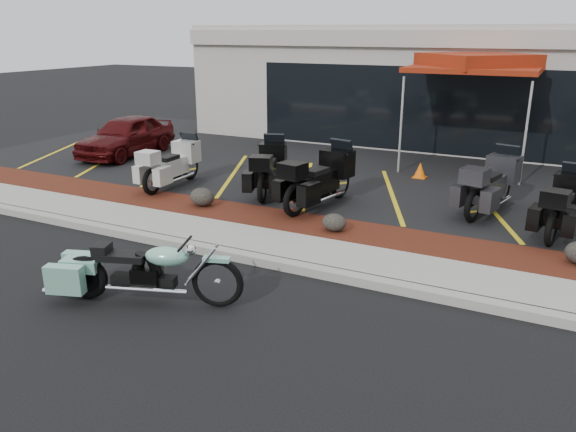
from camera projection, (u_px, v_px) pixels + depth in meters
The scene contains 17 objects.
ground at pixel (286, 296), 8.54m from camera, with size 90.00×90.00×0.00m, color black.
curb at pixel (310, 270), 9.28m from camera, with size 24.00×0.25×0.15m, color gray.
sidewalk at pixel (327, 255), 9.87m from camera, with size 24.00×1.20×0.15m, color gray.
mulch_bed at pixel (350, 234), 10.89m from camera, with size 24.00×1.20×0.16m, color black.
upper_lot at pixel (419, 174), 15.48m from camera, with size 26.00×9.60×0.15m, color black.
dealership_building at pixel (465, 84), 20.20m from camera, with size 18.00×8.16×4.00m.
boulder_left at pixel (202, 197), 12.31m from camera, with size 0.56×0.47×0.40m, color black.
boulder_mid at pixel (334, 222), 10.78m from camera, with size 0.48×0.40×0.34m, color black.
hero_cruiser at pixel (217, 275), 8.03m from camera, with size 2.87×0.73×1.01m, color #7CC1A7, non-canonical shape.
touring_white at pixel (190, 156), 14.37m from camera, with size 2.14×0.82×1.25m, color beige, non-canonical shape.
touring_black_front at pixel (274, 159), 13.90m from camera, with size 2.22×0.85×1.29m, color black, non-canonical shape.
touring_black_mid at pixel (340, 169), 12.76m from camera, with size 2.37×0.90×1.38m, color black, non-canonical shape.
touring_grey at pixel (505, 174), 12.36m from camera, with size 2.30×0.88×1.34m, color #28292D, non-canonical shape.
touring_black_rear at pixel (571, 193), 11.10m from camera, with size 2.14×0.82×1.25m, color black, non-canonical shape.
parked_car at pixel (126, 135), 17.24m from camera, with size 1.44×3.59×1.22m, color #41090A.
traffic_cone at pixel (420, 170), 14.71m from camera, with size 0.32×0.32×0.40m, color #F96408.
popup_canopy at pixel (476, 64), 15.14m from camera, with size 3.69×3.69×3.09m.
Camera 1 is at (3.46, -6.90, 3.85)m, focal length 35.00 mm.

